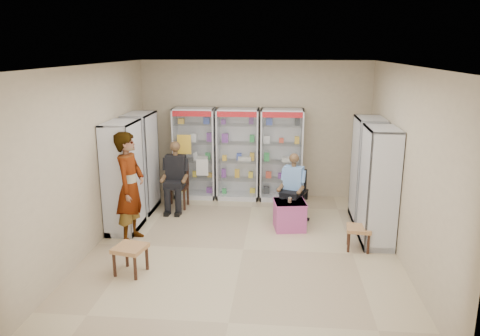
# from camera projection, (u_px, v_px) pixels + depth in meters

# --- Properties ---
(floor) EXTENTS (6.00, 6.00, 0.00)m
(floor) POSITION_uv_depth(u_px,v_px,m) (243.00, 249.00, 7.78)
(floor) COLOR tan
(floor) RESTS_ON ground
(room_shell) EXTENTS (5.02, 6.02, 3.01)m
(room_shell) POSITION_uv_depth(u_px,v_px,m) (243.00, 133.00, 7.29)
(room_shell) COLOR #BEAC8D
(room_shell) RESTS_ON ground
(cabinet_back_left) EXTENTS (0.90, 0.50, 2.00)m
(cabinet_back_left) POSITION_uv_depth(u_px,v_px,m) (195.00, 153.00, 10.28)
(cabinet_back_left) COLOR #AEB0B6
(cabinet_back_left) RESTS_ON floor
(cabinet_back_mid) EXTENTS (0.90, 0.50, 2.00)m
(cabinet_back_mid) POSITION_uv_depth(u_px,v_px,m) (238.00, 154.00, 10.19)
(cabinet_back_mid) COLOR #B8BBC0
(cabinet_back_mid) RESTS_ON floor
(cabinet_back_right) EXTENTS (0.90, 0.50, 2.00)m
(cabinet_back_right) POSITION_uv_depth(u_px,v_px,m) (282.00, 155.00, 10.11)
(cabinet_back_right) COLOR #A4A7AB
(cabinet_back_right) RESTS_ON floor
(cabinet_right_far) EXTENTS (0.90, 0.50, 2.00)m
(cabinet_right_far) POSITION_uv_depth(u_px,v_px,m) (367.00, 170.00, 8.88)
(cabinet_right_far) COLOR #BABBC2
(cabinet_right_far) RESTS_ON floor
(cabinet_right_near) EXTENTS (0.90, 0.50, 2.00)m
(cabinet_right_near) POSITION_uv_depth(u_px,v_px,m) (379.00, 187.00, 7.82)
(cabinet_right_near) COLOR #A1A4A8
(cabinet_right_near) RESTS_ON floor
(cabinet_left_far) EXTENTS (0.90, 0.50, 2.00)m
(cabinet_left_far) POSITION_uv_depth(u_px,v_px,m) (141.00, 163.00, 9.46)
(cabinet_left_far) COLOR #A8ABAF
(cabinet_left_far) RESTS_ON floor
(cabinet_left_near) EXTENTS (0.90, 0.50, 2.00)m
(cabinet_left_near) POSITION_uv_depth(u_px,v_px,m) (123.00, 177.00, 8.40)
(cabinet_left_near) COLOR #B0B3B8
(cabinet_left_near) RESTS_ON floor
(wooden_chair) EXTENTS (0.42, 0.42, 0.94)m
(wooden_chair) POSITION_uv_depth(u_px,v_px,m) (177.00, 186.00, 9.73)
(wooden_chair) COLOR black
(wooden_chair) RESTS_ON floor
(seated_customer) EXTENTS (0.44, 0.60, 1.34)m
(seated_customer) POSITION_uv_depth(u_px,v_px,m) (176.00, 177.00, 9.63)
(seated_customer) COLOR black
(seated_customer) RESTS_ON floor
(office_chair) EXTENTS (0.68, 0.68, 0.98)m
(office_chair) POSITION_uv_depth(u_px,v_px,m) (293.00, 195.00, 9.05)
(office_chair) COLOR black
(office_chair) RESTS_ON floor
(seated_shopkeeper) EXTENTS (0.57, 0.67, 1.25)m
(seated_shopkeeper) POSITION_uv_depth(u_px,v_px,m) (293.00, 189.00, 8.96)
(seated_shopkeeper) COLOR #7198E0
(seated_shopkeeper) RESTS_ON floor
(pink_trunk) EXTENTS (0.62, 0.60, 0.53)m
(pink_trunk) POSITION_uv_depth(u_px,v_px,m) (290.00, 215.00, 8.61)
(pink_trunk) COLOR #BC4B7E
(pink_trunk) RESTS_ON floor
(tea_glass) EXTENTS (0.07, 0.07, 0.09)m
(tea_glass) POSITION_uv_depth(u_px,v_px,m) (290.00, 200.00, 8.49)
(tea_glass) COLOR #622908
(tea_glass) RESTS_ON pink_trunk
(woven_stool_a) EXTENTS (0.43, 0.43, 0.39)m
(woven_stool_a) POSITION_uv_depth(u_px,v_px,m) (358.00, 238.00, 7.75)
(woven_stool_a) COLOR #AA8047
(woven_stool_a) RESTS_ON floor
(woven_stool_b) EXTENTS (0.51, 0.51, 0.43)m
(woven_stool_b) POSITION_uv_depth(u_px,v_px,m) (131.00, 260.00, 6.92)
(woven_stool_b) COLOR tan
(woven_stool_b) RESTS_ON floor
(standing_man) EXTENTS (0.50, 0.73, 1.91)m
(standing_man) POSITION_uv_depth(u_px,v_px,m) (130.00, 187.00, 7.93)
(standing_man) COLOR #99989B
(standing_man) RESTS_ON floor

